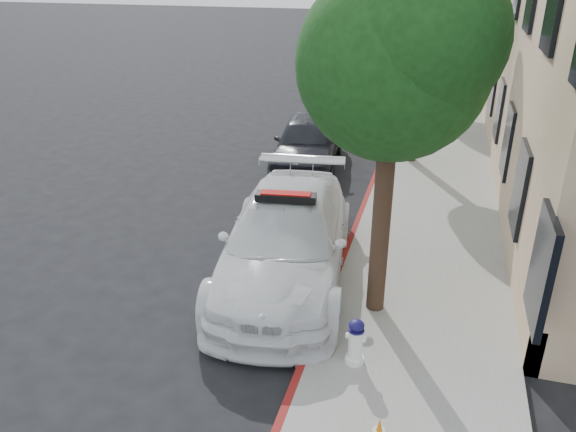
# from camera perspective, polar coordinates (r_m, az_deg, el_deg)

# --- Properties ---
(ground) EXTENTS (120.00, 120.00, 0.00)m
(ground) POSITION_cam_1_polar(r_m,az_deg,el_deg) (12.21, -3.60, -2.65)
(ground) COLOR black
(ground) RESTS_ON ground
(sidewalk) EXTENTS (3.20, 50.00, 0.15)m
(sidewalk) POSITION_cam_1_polar(r_m,az_deg,el_deg) (20.96, 15.06, 8.61)
(sidewalk) COLOR gray
(sidewalk) RESTS_ON ground
(curb_strip) EXTENTS (0.12, 50.00, 0.15)m
(curb_strip) POSITION_cam_1_polar(r_m,az_deg,el_deg) (21.02, 10.83, 9.06)
(curb_strip) COLOR maroon
(curb_strip) RESTS_ON ground
(tree_near) EXTENTS (2.92, 2.82, 5.62)m
(tree_near) POSITION_cam_1_polar(r_m,az_deg,el_deg) (8.34, 10.87, 15.12)
(tree_near) COLOR black
(tree_near) RESTS_ON sidewalk
(tree_mid) EXTENTS (2.77, 2.64, 5.43)m
(tree_mid) POSITION_cam_1_polar(r_m,az_deg,el_deg) (16.28, 13.76, 19.00)
(tree_mid) COLOR black
(tree_mid) RESTS_ON sidewalk
(police_car) EXTENTS (3.01, 5.86, 1.78)m
(police_car) POSITION_cam_1_polar(r_m,az_deg,el_deg) (10.48, -0.22, -2.47)
(police_car) COLOR white
(police_car) RESTS_ON ground
(parked_car_mid) EXTENTS (2.27, 4.63, 1.52)m
(parked_car_mid) POSITION_cam_1_polar(r_m,az_deg,el_deg) (16.40, 2.03, 7.56)
(parked_car_mid) COLOR black
(parked_car_mid) RESTS_ON ground
(parked_car_far) EXTENTS (2.24, 4.97, 1.58)m
(parked_car_far) POSITION_cam_1_polar(r_m,az_deg,el_deg) (25.85, 8.53, 13.76)
(parked_car_far) COLOR #131C30
(parked_car_far) RESTS_ON ground
(fire_hydrant) EXTENTS (0.31, 0.28, 0.74)m
(fire_hydrant) POSITION_cam_1_polar(r_m,az_deg,el_deg) (8.45, 6.88, -12.60)
(fire_hydrant) COLOR white
(fire_hydrant) RESTS_ON sidewalk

